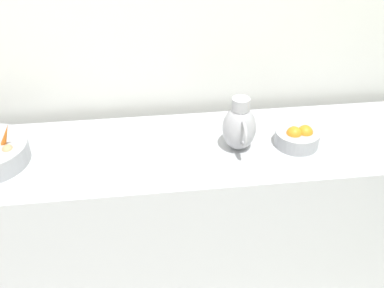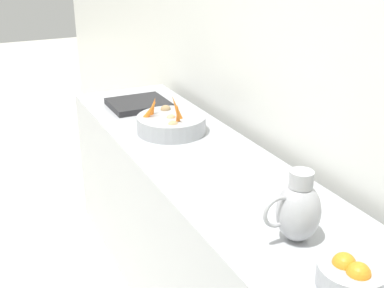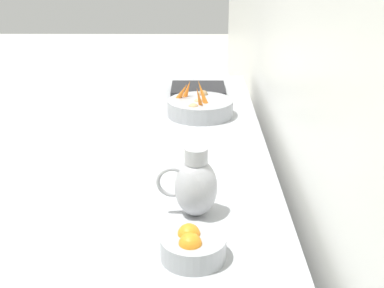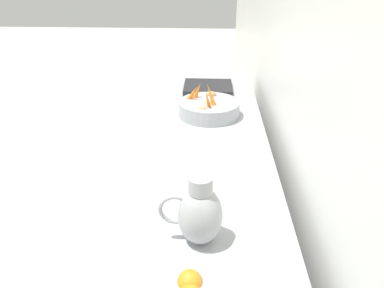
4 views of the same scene
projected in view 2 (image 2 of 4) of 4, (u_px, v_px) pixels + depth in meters
name	position (u px, v px, depth m)	size (l,w,h in m)	color
prep_counter	(232.00, 268.00, 2.22)	(0.61, 3.05, 0.86)	#ADAFB5
vegetable_colander	(171.00, 124.00, 2.58)	(0.36, 0.36, 0.22)	#9EA0A5
orange_bowl	(351.00, 275.00, 1.43)	(0.20, 0.20, 0.10)	#9EA0A5
metal_pitcher_tall	(298.00, 210.00, 1.63)	(0.21, 0.15, 0.25)	#A3A3A8
counter_sink_basin	(138.00, 104.00, 2.98)	(0.34, 0.30, 0.04)	#232326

